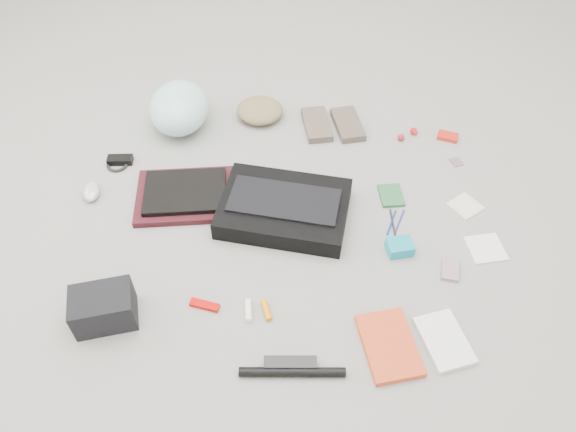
# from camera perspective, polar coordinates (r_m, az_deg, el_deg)

# --- Properties ---
(ground_plane) EXTENTS (4.00, 4.00, 0.00)m
(ground_plane) POSITION_cam_1_polar(r_m,az_deg,el_deg) (2.09, 0.00, -0.91)
(ground_plane) COLOR gray
(messenger_bag) EXTENTS (0.49, 0.37, 0.08)m
(messenger_bag) POSITION_cam_1_polar(r_m,az_deg,el_deg) (2.09, -0.39, 0.76)
(messenger_bag) COLOR black
(messenger_bag) RESTS_ON ground_plane
(bag_flap) EXTENTS (0.41, 0.21, 0.01)m
(bag_flap) POSITION_cam_1_polar(r_m,az_deg,el_deg) (2.06, -0.40, 1.60)
(bag_flap) COLOR black
(bag_flap) RESTS_ON messenger_bag
(laptop_sleeve) EXTENTS (0.43, 0.35, 0.03)m
(laptop_sleeve) POSITION_cam_1_polar(r_m,az_deg,el_deg) (2.21, -10.33, 2.04)
(laptop_sleeve) COLOR #3A1116
(laptop_sleeve) RESTS_ON ground_plane
(laptop) EXTENTS (0.35, 0.28, 0.02)m
(laptop) POSITION_cam_1_polar(r_m,az_deg,el_deg) (2.19, -10.41, 2.46)
(laptop) COLOR black
(laptop) RESTS_ON laptop_sleeve
(bike_helmet) EXTENTS (0.29, 0.34, 0.19)m
(bike_helmet) POSITION_cam_1_polar(r_m,az_deg,el_deg) (2.49, -11.00, 10.74)
(bike_helmet) COLOR #BAF8F4
(bike_helmet) RESTS_ON ground_plane
(beanie) EXTENTS (0.21, 0.20, 0.07)m
(beanie) POSITION_cam_1_polar(r_m,az_deg,el_deg) (2.53, -2.88, 10.68)
(beanie) COLOR olive
(beanie) RESTS_ON ground_plane
(mitten_left) EXTENTS (0.16, 0.23, 0.03)m
(mitten_left) POSITION_cam_1_polar(r_m,az_deg,el_deg) (2.48, 2.94, 9.27)
(mitten_left) COLOR brown
(mitten_left) RESTS_ON ground_plane
(mitten_right) EXTENTS (0.17, 0.24, 0.03)m
(mitten_right) POSITION_cam_1_polar(r_m,az_deg,el_deg) (2.50, 6.09, 9.24)
(mitten_right) COLOR brown
(mitten_right) RESTS_ON ground_plane
(power_brick) EXTENTS (0.11, 0.06, 0.03)m
(power_brick) POSITION_cam_1_polar(r_m,az_deg,el_deg) (2.42, -16.69, 5.48)
(power_brick) COLOR black
(power_brick) RESTS_ON ground_plane
(cable_coil) EXTENTS (0.11, 0.11, 0.01)m
(cable_coil) POSITION_cam_1_polar(r_m,az_deg,el_deg) (2.41, -16.95, 5.03)
(cable_coil) COLOR black
(cable_coil) RESTS_ON ground_plane
(mouse) EXTENTS (0.09, 0.12, 0.04)m
(mouse) POSITION_cam_1_polar(r_m,az_deg,el_deg) (2.31, -19.36, 2.37)
(mouse) COLOR #BBBBBB
(mouse) RESTS_ON ground_plane
(camera_bag) EXTENTS (0.23, 0.19, 0.13)m
(camera_bag) POSITION_cam_1_polar(r_m,az_deg,el_deg) (1.89, -18.23, -8.86)
(camera_bag) COLOR black
(camera_bag) RESTS_ON ground_plane
(multitool) EXTENTS (0.10, 0.04, 0.02)m
(multitool) POSITION_cam_1_polar(r_m,az_deg,el_deg) (1.89, -8.48, -8.94)
(multitool) COLOR #B50400
(multitool) RESTS_ON ground_plane
(toiletry_tube_white) EXTENTS (0.04, 0.08, 0.02)m
(toiletry_tube_white) POSITION_cam_1_polar(r_m,az_deg,el_deg) (1.86, -4.05, -9.53)
(toiletry_tube_white) COLOR white
(toiletry_tube_white) RESTS_ON ground_plane
(toiletry_tube_orange) EXTENTS (0.05, 0.08, 0.02)m
(toiletry_tube_orange) POSITION_cam_1_polar(r_m,az_deg,el_deg) (1.86, -2.22, -9.53)
(toiletry_tube_orange) COLOR orange
(toiletry_tube_orange) RESTS_ON ground_plane
(u_lock) EXTENTS (0.16, 0.06, 0.03)m
(u_lock) POSITION_cam_1_polar(r_m,az_deg,el_deg) (1.76, 0.24, -14.79)
(u_lock) COLOR black
(u_lock) RESTS_ON ground_plane
(bike_pump) EXTENTS (0.32, 0.07, 0.03)m
(bike_pump) POSITION_cam_1_polar(r_m,az_deg,el_deg) (1.75, 0.43, -15.58)
(bike_pump) COLOR black
(bike_pump) RESTS_ON ground_plane
(book_red) EXTENTS (0.22, 0.27, 0.02)m
(book_red) POSITION_cam_1_polar(r_m,az_deg,el_deg) (1.82, 10.25, -12.81)
(book_red) COLOR #EC4B23
(book_red) RESTS_ON ground_plane
(book_white) EXTENTS (0.20, 0.23, 0.02)m
(book_white) POSITION_cam_1_polar(r_m,az_deg,el_deg) (1.87, 15.59, -12.09)
(book_white) COLOR silver
(book_white) RESTS_ON ground_plane
(notepad) EXTENTS (0.11, 0.13, 0.01)m
(notepad) POSITION_cam_1_polar(r_m,az_deg,el_deg) (2.22, 10.43, 2.06)
(notepad) COLOR #265D34
(notepad) RESTS_ON ground_plane
(pen_blue) EXTENTS (0.04, 0.12, 0.01)m
(pen_blue) POSITION_cam_1_polar(r_m,az_deg,el_deg) (2.13, 10.48, -0.65)
(pen_blue) COLOR navy
(pen_blue) RESTS_ON ground_plane
(pen_black) EXTENTS (0.03, 0.14, 0.01)m
(pen_black) POSITION_cam_1_polar(r_m,az_deg,el_deg) (2.13, 10.61, -0.72)
(pen_black) COLOR black
(pen_black) RESTS_ON ground_plane
(pen_navy) EXTENTS (0.04, 0.12, 0.01)m
(pen_navy) POSITION_cam_1_polar(r_m,az_deg,el_deg) (2.14, 11.29, -0.49)
(pen_navy) COLOR navy
(pen_navy) RESTS_ON ground_plane
(accordion_wallet) EXTENTS (0.11, 0.09, 0.04)m
(accordion_wallet) POSITION_cam_1_polar(r_m,az_deg,el_deg) (2.03, 11.28, -3.11)
(accordion_wallet) COLOR #139CB6
(accordion_wallet) RESTS_ON ground_plane
(card_deck) EXTENTS (0.07, 0.09, 0.02)m
(card_deck) POSITION_cam_1_polar(r_m,az_deg,el_deg) (2.03, 16.14, -5.35)
(card_deck) COLOR #A27E8B
(card_deck) RESTS_ON ground_plane
(napkin_top) EXTENTS (0.15, 0.15, 0.01)m
(napkin_top) POSITION_cam_1_polar(r_m,az_deg,el_deg) (2.25, 17.58, 0.98)
(napkin_top) COLOR beige
(napkin_top) RESTS_ON ground_plane
(napkin_bottom) EXTENTS (0.15, 0.15, 0.01)m
(napkin_bottom) POSITION_cam_1_polar(r_m,az_deg,el_deg) (2.14, 19.45, -3.12)
(napkin_bottom) COLOR silver
(napkin_bottom) RESTS_ON ground_plane
(lollipop_a) EXTENTS (0.04, 0.04, 0.03)m
(lollipop_a) POSITION_cam_1_polar(r_m,az_deg,el_deg) (2.47, 11.41, 7.85)
(lollipop_a) COLOR #B21626
(lollipop_a) RESTS_ON ground_plane
(lollipop_b) EXTENTS (0.03, 0.03, 0.03)m
(lollipop_b) POSITION_cam_1_polar(r_m,az_deg,el_deg) (2.51, 12.63, 8.43)
(lollipop_b) COLOR red
(lollipop_b) RESTS_ON ground_plane
(lollipop_c) EXTENTS (0.03, 0.03, 0.03)m
(lollipop_c) POSITION_cam_1_polar(r_m,az_deg,el_deg) (2.51, 12.74, 8.33)
(lollipop_c) COLOR red
(lollipop_c) RESTS_ON ground_plane
(altoids_tin) EXTENTS (0.10, 0.07, 0.02)m
(altoids_tin) POSITION_cam_1_polar(r_m,az_deg,el_deg) (2.53, 15.91, 7.78)
(altoids_tin) COLOR red
(altoids_tin) RESTS_ON ground_plane
(stamp_sheet) EXTENTS (0.06, 0.06, 0.00)m
(stamp_sheet) POSITION_cam_1_polar(r_m,az_deg,el_deg) (2.42, 16.71, 5.28)
(stamp_sheet) COLOR #8B5A6F
(stamp_sheet) RESTS_ON ground_plane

